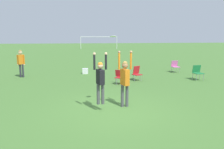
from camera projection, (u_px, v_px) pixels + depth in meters
ground_plane at (113, 110)px, 8.42m from camera, size 120.00×120.00×0.00m
person_jumping at (100, 78)px, 8.11m from camera, size 0.53×0.42×1.96m
person_defending at (125, 77)px, 8.58m from camera, size 0.57×0.46×2.24m
frisbee at (113, 36)px, 8.23m from camera, size 0.23×0.23×0.06m
camping_chair_0 at (175, 65)px, 16.54m from camera, size 0.52×0.56×0.88m
camping_chair_1 at (198, 71)px, 13.82m from camera, size 0.60×0.65×0.92m
camping_chair_2 at (119, 76)px, 12.67m from camera, size 0.63×0.69×0.81m
camping_chair_3 at (137, 72)px, 13.66m from camera, size 0.64×0.71×0.90m
person_spectator_near at (21, 61)px, 14.50m from camera, size 0.52×0.39×1.84m
cooler_box at (85, 71)px, 15.97m from camera, size 0.42×0.31×0.39m
soccer_goal at (99, 39)px, 42.12m from camera, size 7.10×0.10×2.35m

